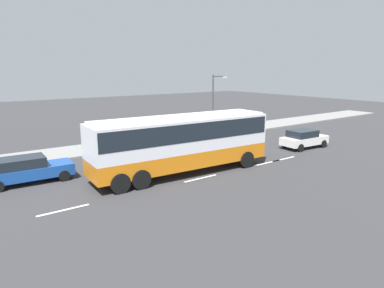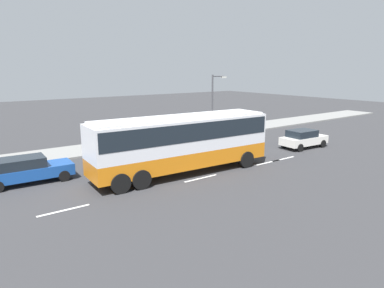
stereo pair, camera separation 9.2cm
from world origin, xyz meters
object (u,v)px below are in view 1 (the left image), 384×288
coach_bus (182,138)px  car_white_minivan (304,138)px  car_blue_saloon (27,169)px  street_lamp (214,100)px  pedestrian_near_curb (207,123)px  pedestrian_at_crossing (119,134)px

coach_bus → car_white_minivan: (12.18, -0.08, -1.44)m
coach_bus → car_blue_saloon: 9.21m
car_white_minivan → street_lamp: bearing=113.7°
coach_bus → street_lamp: (9.24, 8.07, 1.29)m
coach_bus → car_blue_saloon: size_ratio=2.45×
car_white_minivan → pedestrian_near_curb: pedestrian_near_curb is taller
pedestrian_near_curb → pedestrian_at_crossing: 9.65m
pedestrian_at_crossing → street_lamp: (9.43, -1.00, 2.38)m
coach_bus → pedestrian_near_curb: (9.46, 9.49, -1.07)m
car_white_minivan → coach_bus: bearing=-176.4°
pedestrian_at_crossing → car_blue_saloon: bearing=-2.6°
coach_bus → car_white_minivan: 12.26m
pedestrian_at_crossing → pedestrian_near_curb: bearing=146.5°
car_blue_saloon → pedestrian_near_curb: (17.75, 5.76, 0.36)m
car_blue_saloon → pedestrian_at_crossing: bearing=35.7°
car_white_minivan → pedestrian_at_crossing: size_ratio=2.44×
coach_bus → pedestrian_at_crossing: size_ratio=6.76×
car_blue_saloon → street_lamp: bearing=16.2°
car_blue_saloon → coach_bus: bearing=-21.9°
street_lamp → car_blue_saloon: bearing=-166.1°
pedestrian_near_curb → pedestrian_at_crossing: pedestrian_near_curb is taller
pedestrian_at_crossing → car_white_minivan: bearing=107.5°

